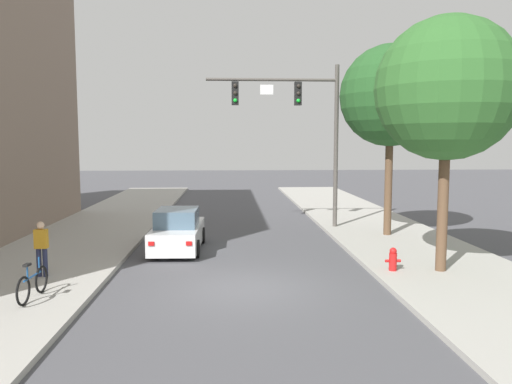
# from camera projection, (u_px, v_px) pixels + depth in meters

# --- Properties ---
(ground_plane) EXTENTS (120.00, 120.00, 0.00)m
(ground_plane) POSITION_uv_depth(u_px,v_px,m) (244.00, 288.00, 13.99)
(ground_plane) COLOR #4C4C51
(sidewalk_left) EXTENTS (5.00, 60.00, 0.15)m
(sidewalk_left) POSITION_uv_depth(u_px,v_px,m) (7.00, 289.00, 13.62)
(sidewalk_left) COLOR #A8A59E
(sidewalk_left) RESTS_ON ground
(sidewalk_right) EXTENTS (5.00, 60.00, 0.15)m
(sidewalk_right) POSITION_uv_depth(u_px,v_px,m) (468.00, 282.00, 14.34)
(sidewalk_right) COLOR #A8A59E
(sidewalk_right) RESTS_ON ground
(traffic_signal_mast) EXTENTS (6.11, 0.38, 7.50)m
(traffic_signal_mast) POSITION_uv_depth(u_px,v_px,m) (300.00, 116.00, 22.83)
(traffic_signal_mast) COLOR #514C47
(traffic_signal_mast) RESTS_ON sidewalk_right
(car_lead_white) EXTENTS (1.92, 4.28, 1.60)m
(car_lead_white) POSITION_uv_depth(u_px,v_px,m) (178.00, 231.00, 18.87)
(car_lead_white) COLOR silver
(car_lead_white) RESTS_ON ground
(pedestrian_sidewalk_left_walker) EXTENTS (0.36, 0.22, 1.64)m
(pedestrian_sidewalk_left_walker) POSITION_uv_depth(u_px,v_px,m) (41.00, 246.00, 14.56)
(pedestrian_sidewalk_left_walker) COLOR #232847
(pedestrian_sidewalk_left_walker) RESTS_ON sidewalk_left
(bicycle_leaning) EXTENTS (0.15, 1.77, 0.98)m
(bicycle_leaning) POSITION_uv_depth(u_px,v_px,m) (33.00, 284.00, 12.51)
(bicycle_leaning) COLOR black
(bicycle_leaning) RESTS_ON sidewalk_left
(fire_hydrant) EXTENTS (0.48, 0.24, 0.72)m
(fire_hydrant) POSITION_uv_depth(u_px,v_px,m) (393.00, 259.00, 15.30)
(fire_hydrant) COLOR red
(fire_hydrant) RESTS_ON sidewalk_right
(street_tree_nearest) EXTENTS (4.29, 4.29, 7.69)m
(street_tree_nearest) POSITION_uv_depth(u_px,v_px,m) (447.00, 89.00, 14.79)
(street_tree_nearest) COLOR brown
(street_tree_nearest) RESTS_ON sidewalk_right
(street_tree_second) EXTENTS (4.26, 4.26, 8.04)m
(street_tree_second) POSITION_uv_depth(u_px,v_px,m) (391.00, 96.00, 20.76)
(street_tree_second) COLOR brown
(street_tree_second) RESTS_ON sidewalk_right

